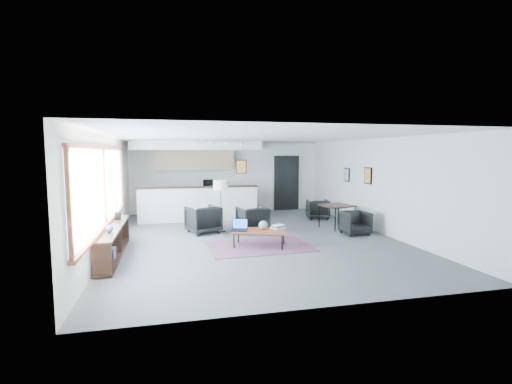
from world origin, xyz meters
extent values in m
cube|color=#4D4D4F|center=(0.00, 0.00, -0.01)|extent=(7.00, 9.00, 0.01)
cube|color=white|center=(0.00, 0.00, 2.60)|extent=(7.00, 9.00, 0.01)
cube|color=silver|center=(0.00, 4.50, 1.30)|extent=(7.00, 0.01, 2.60)
cube|color=silver|center=(0.00, -4.50, 1.30)|extent=(7.00, 0.01, 2.60)
cube|color=silver|center=(-3.50, 0.00, 1.30)|extent=(0.01, 9.00, 2.60)
cube|color=silver|center=(3.50, 0.00, 1.30)|extent=(0.01, 9.00, 2.60)
cube|color=#8CBFFF|center=(-3.47, -0.90, 1.50)|extent=(0.02, 5.80, 1.55)
cube|color=maroon|center=(-3.44, -0.90, 0.70)|extent=(0.10, 5.95, 0.06)
cube|color=maroon|center=(-3.45, -0.90, 2.30)|extent=(0.06, 5.95, 0.06)
cube|color=maroon|center=(-3.45, -3.80, 1.50)|extent=(0.06, 0.06, 1.60)
cube|color=maroon|center=(-3.45, -0.90, 1.50)|extent=(0.06, 0.06, 1.60)
cube|color=maroon|center=(-3.45, 2.00, 1.50)|extent=(0.06, 0.06, 1.60)
cube|color=black|center=(-3.30, -1.00, 0.62)|extent=(0.35, 3.00, 0.05)
cube|color=black|center=(-3.30, -1.00, 0.05)|extent=(0.35, 3.00, 0.05)
cube|color=black|center=(-3.30, -2.45, 0.33)|extent=(0.33, 0.04, 0.55)
cube|color=black|center=(-3.30, -1.00, 0.33)|extent=(0.33, 0.04, 0.55)
cube|color=black|center=(-3.30, 0.45, 0.33)|extent=(0.33, 0.04, 0.55)
cube|color=#3359A5|center=(-3.30, -2.30, 0.17)|extent=(0.18, 0.04, 0.20)
cube|color=silver|center=(-3.30, -2.13, 0.18)|extent=(0.18, 0.04, 0.22)
cube|color=maroon|center=(-3.30, -1.96, 0.20)|extent=(0.18, 0.04, 0.24)
cube|color=black|center=(-3.30, -1.79, 0.17)|extent=(0.18, 0.04, 0.20)
cube|color=#3359A5|center=(-3.30, -1.62, 0.18)|extent=(0.18, 0.04, 0.22)
cube|color=silver|center=(-3.30, -1.45, 0.20)|extent=(0.18, 0.04, 0.24)
cube|color=maroon|center=(-3.30, -1.28, 0.17)|extent=(0.18, 0.04, 0.20)
cube|color=black|center=(-3.30, -1.11, 0.18)|extent=(0.18, 0.04, 0.22)
cube|color=#3359A5|center=(-3.30, -0.94, 0.20)|extent=(0.18, 0.03, 0.24)
cube|color=silver|center=(-3.30, -0.77, 0.17)|extent=(0.18, 0.03, 0.20)
cube|color=maroon|center=(-3.30, -0.60, 0.18)|extent=(0.18, 0.03, 0.22)
cube|color=black|center=(-3.30, -0.43, 0.20)|extent=(0.18, 0.04, 0.24)
cube|color=black|center=(-3.30, -0.20, 0.73)|extent=(0.14, 0.02, 0.18)
sphere|color=#264C99|center=(-3.28, -1.60, 0.71)|extent=(0.14, 0.14, 0.14)
cube|color=white|center=(-1.20, 2.70, 0.55)|extent=(3.80, 0.25, 1.10)
cube|color=black|center=(-1.20, 2.70, 1.11)|extent=(3.85, 0.32, 0.04)
cube|color=white|center=(-1.20, 4.15, 0.45)|extent=(3.80, 0.60, 0.90)
cube|color=#2D2D2D|center=(-1.20, 4.15, 0.91)|extent=(3.82, 0.62, 0.04)
cube|color=tan|center=(-1.20, 4.30, 1.95)|extent=(2.80, 0.35, 0.70)
cube|color=white|center=(-1.20, 3.60, 2.45)|extent=(4.20, 1.80, 0.30)
cube|color=black|center=(0.20, 2.71, 1.75)|extent=(0.35, 0.03, 0.45)
cube|color=orange|center=(0.20, 2.69, 1.75)|extent=(0.30, 0.01, 0.40)
cube|color=black|center=(2.30, 4.42, 1.05)|extent=(1.00, 0.12, 2.10)
cube|color=white|center=(1.78, 4.43, 1.05)|extent=(0.06, 0.10, 2.10)
cube|color=white|center=(2.82, 4.43, 1.05)|extent=(0.06, 0.10, 2.10)
cube|color=white|center=(2.30, 4.43, 2.12)|extent=(1.10, 0.10, 0.06)
cube|color=silver|center=(-0.60, 2.20, 2.56)|extent=(1.60, 0.04, 0.04)
cylinder|color=silver|center=(-1.25, 2.20, 2.48)|extent=(0.07, 0.07, 0.09)
cylinder|color=silver|center=(-0.80, 2.20, 2.48)|extent=(0.07, 0.07, 0.09)
cylinder|color=silver|center=(-0.35, 2.20, 2.48)|extent=(0.07, 0.07, 0.09)
cylinder|color=silver|center=(0.10, 2.20, 2.48)|extent=(0.07, 0.07, 0.09)
cube|color=black|center=(3.47, 0.40, 1.55)|extent=(0.03, 0.38, 0.48)
cube|color=orange|center=(3.46, 0.40, 1.55)|extent=(0.00, 0.32, 0.42)
cube|color=black|center=(3.47, 1.70, 1.50)|extent=(0.03, 0.34, 0.44)
cube|color=#859FC5|center=(3.46, 1.70, 1.50)|extent=(0.00, 0.28, 0.38)
cube|color=#572E44|center=(-0.07, -0.91, 0.01)|extent=(2.44, 1.72, 0.01)
cube|color=maroon|center=(-0.07, -0.91, 0.37)|extent=(1.36, 1.04, 0.05)
cube|color=black|center=(-0.69, -0.97, 0.18)|extent=(0.04, 0.04, 0.35)
cube|color=black|center=(-0.49, -0.45, 0.18)|extent=(0.04, 0.04, 0.35)
cube|color=black|center=(0.34, -1.37, 0.18)|extent=(0.04, 0.04, 0.35)
cube|color=black|center=(0.54, -0.86, 0.18)|extent=(0.04, 0.04, 0.35)
cube|color=black|center=(-0.17, -1.17, 0.34)|extent=(1.08, 0.44, 0.03)
cube|color=black|center=(0.03, -0.66, 0.34)|extent=(1.08, 0.44, 0.03)
cube|color=black|center=(-0.55, -0.88, 0.40)|extent=(0.43, 0.36, 0.02)
cube|color=black|center=(-0.51, -0.75, 0.54)|extent=(0.37, 0.17, 0.24)
cube|color=blue|center=(-0.51, -0.76, 0.54)|extent=(0.33, 0.15, 0.21)
sphere|color=gray|center=(0.02, -0.91, 0.50)|extent=(0.22, 0.22, 0.22)
cube|color=silver|center=(0.41, -0.83, 0.41)|extent=(0.38, 0.35, 0.04)
cube|color=#3359A5|center=(0.41, -0.83, 0.44)|extent=(0.34, 0.32, 0.03)
cube|color=silver|center=(0.41, -0.85, 0.47)|extent=(0.32, 0.29, 0.03)
cube|color=#E5590C|center=(0.10, -1.08, 0.40)|extent=(0.13, 0.13, 0.01)
imported|color=black|center=(-1.23, 0.91, 0.41)|extent=(1.01, 0.98, 0.82)
imported|color=black|center=(0.14, 0.77, 0.39)|extent=(0.87, 0.83, 0.77)
cylinder|color=black|center=(-0.72, 0.97, 0.01)|extent=(0.32, 0.32, 0.03)
cylinder|color=black|center=(-0.72, 0.97, 0.64)|extent=(0.03, 0.03, 1.23)
cylinder|color=beige|center=(-0.72, 0.97, 1.32)|extent=(0.52, 0.52, 0.27)
cube|color=black|center=(2.65, 0.66, 0.67)|extent=(1.00, 1.00, 0.04)
cylinder|color=black|center=(2.39, 0.22, 0.33)|extent=(0.04, 0.04, 0.65)
cylinder|color=black|center=(2.21, 0.92, 0.33)|extent=(0.04, 0.04, 0.65)
cylinder|color=black|center=(3.09, 0.40, 0.33)|extent=(0.04, 0.04, 0.65)
cylinder|color=black|center=(2.91, 1.10, 0.33)|extent=(0.04, 0.04, 0.65)
imported|color=black|center=(2.76, -0.25, 0.30)|extent=(0.59, 0.56, 0.59)
imported|color=black|center=(2.72, 2.26, 0.30)|extent=(0.68, 0.65, 0.60)
imported|color=black|center=(-0.62, 4.15, 1.12)|extent=(0.58, 0.35, 0.37)
camera|label=1|loc=(-2.12, -9.23, 2.20)|focal=26.00mm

